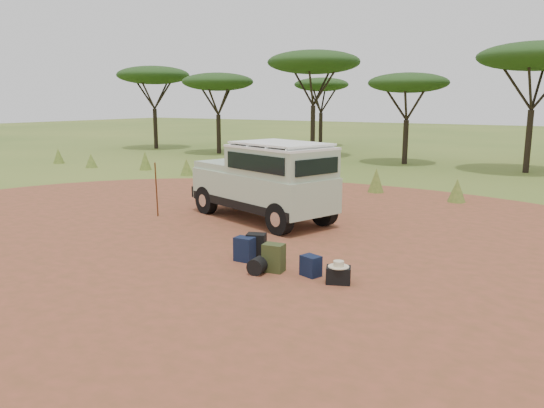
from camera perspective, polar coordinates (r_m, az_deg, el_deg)
The scene contains 13 objects.
ground at distance 12.39m, azimuth -3.76°, elevation -4.64°, with size 140.00×140.00×0.00m, color #476624.
dirt_clearing at distance 12.39m, azimuth -3.76°, elevation -4.62°, with size 23.00×23.00×0.01m, color #964531.
grass_fringe at distance 19.80m, azimuth 11.31°, elevation 2.30°, with size 36.60×1.60×0.90m.
acacia_treeline at distance 30.17m, azimuth 20.58°, elevation 13.27°, with size 46.70×13.20×6.26m.
safari_vehicle at distance 14.90m, azimuth -0.70°, elevation 2.33°, with size 4.91×3.14×2.25m.
walking_staff at distance 15.59m, azimuth -12.32°, elevation 1.48°, with size 0.04×0.04×1.69m, color brown.
backpack_black at distance 11.41m, azimuth -1.70°, elevation -4.55°, with size 0.40×0.30×0.55m, color black.
backpack_navy at distance 11.24m, azimuth -2.97°, elevation -4.89°, with size 0.40×0.28×0.52m, color #111A36.
backpack_olive at distance 10.54m, azimuth 0.19°, elevation -5.82°, with size 0.41×0.30×0.57m, color #39441F.
duffel_navy at distance 10.34m, azimuth 4.20°, elevation -6.66°, with size 0.36×0.27×0.41m, color #111A36.
hard_case at distance 10.00m, azimuth 7.15°, elevation -7.60°, with size 0.45×0.32×0.32m, color black.
stuff_sack at distance 10.45m, azimuth -1.55°, elevation -6.67°, with size 0.33×0.33×0.33m, color black.
safari_hat at distance 9.94m, azimuth 7.18°, elevation -6.50°, with size 0.39×0.39×0.11m.
Camera 1 is at (6.99, -9.67, 3.35)m, focal length 35.00 mm.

